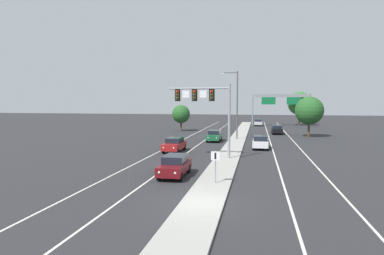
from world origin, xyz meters
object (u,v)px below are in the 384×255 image
car_oncoming_darkred (175,165)px  tree_far_left_a (181,114)px  highway_sign_gantry (281,100)px  tree_far_right_b (300,103)px  median_sign_post (215,162)px  overhead_signal_mast (208,104)px  street_lamp_median (236,101)px  car_oncoming_red (174,144)px  car_receding_white (260,142)px  car_receding_silver (258,122)px  car_receding_black (277,129)px  tree_far_right_a (309,111)px  car_oncoming_green (214,136)px

car_oncoming_darkred → tree_far_left_a: (-8.41, 37.75, 2.45)m
highway_sign_gantry → tree_far_right_b: bearing=34.2°
median_sign_post → tree_far_right_b: tree_far_right_b is taller
overhead_signal_mast → median_sign_post: size_ratio=3.27×
street_lamp_median → car_oncoming_red: size_ratio=2.22×
car_oncoming_red → median_sign_post: bearing=-65.3°
median_sign_post → highway_sign_gantry: 58.07m
car_oncoming_darkred → tree_far_right_b: (15.93, 58.29, 4.47)m
car_receding_white → car_receding_silver: bearing=90.3°
car_receding_white → car_receding_black: bearing=81.2°
median_sign_post → tree_far_left_a: bearing=106.5°
car_oncoming_darkred → car_oncoming_red: 12.36m
car_receding_black → car_receding_silver: size_ratio=1.00×
car_oncoming_darkred → tree_far_left_a: 38.75m
tree_far_left_a → highway_sign_gantry: bearing=41.4°
overhead_signal_mast → tree_far_right_a: overhead_signal_mast is taller
car_oncoming_green → tree_far_right_a: size_ratio=0.69×
tree_far_left_a → car_oncoming_darkred: bearing=-77.4°
car_receding_black → car_receding_white: bearing=-98.8°
overhead_signal_mast → car_oncoming_red: 7.51m
car_oncoming_red → highway_sign_gantry: (14.53, 43.26, 5.34)m
car_oncoming_darkred → highway_sign_gantry: size_ratio=0.34×
car_oncoming_green → car_receding_silver: 33.27m
car_oncoming_darkred → car_oncoming_green: (0.09, 22.50, 0.00)m
tree_far_right_b → tree_far_right_a: 27.14m
car_receding_white → tree_far_right_a: (7.69, 14.96, 3.42)m
car_oncoming_red → overhead_signal_mast: bearing=-41.8°
car_receding_white → tree_far_left_a: tree_far_left_a is taller
overhead_signal_mast → car_oncoming_green: size_ratio=1.61×
car_oncoming_green → car_oncoming_darkred: bearing=-90.2°
tree_far_right_b → tree_far_right_a: bearing=-93.7°
car_receding_black → highway_sign_gantry: (1.94, 19.85, 5.34)m
median_sign_post → overhead_signal_mast: bearing=101.6°
car_oncoming_red → tree_far_left_a: size_ratio=0.90×
car_receding_silver → highway_sign_gantry: 7.40m
street_lamp_median → tree_far_left_a: size_ratio=1.99×
tree_far_left_a → tree_far_right_a: (22.60, -6.53, 0.97)m
overhead_signal_mast → car_oncoming_darkred: size_ratio=1.60×
car_oncoming_green → median_sign_post: bearing=-82.4°
tree_far_right_b → tree_far_right_a: tree_far_right_b is taller
tree_far_right_b → car_receding_white: bearing=-102.6°
car_oncoming_darkred → car_oncoming_red: size_ratio=1.00×
car_oncoming_red → car_oncoming_green: size_ratio=1.01×
overhead_signal_mast → car_receding_silver: (5.02, 47.16, -4.64)m
tree_far_right_b → overhead_signal_mast: bearing=-106.2°
median_sign_post → tree_far_left_a: tree_far_left_a is taller
car_oncoming_green → tree_far_right_b: size_ratio=0.55×
car_receding_silver → tree_far_right_b: bearing=17.9°
median_sign_post → tree_far_right_a: 35.13m
street_lamp_median → car_oncoming_darkred: 25.80m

